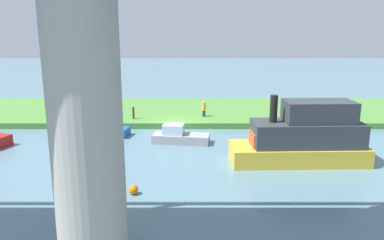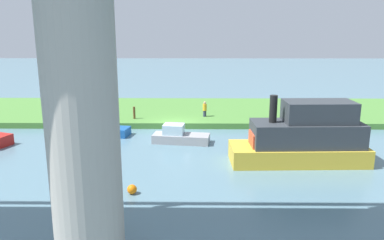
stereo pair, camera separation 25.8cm
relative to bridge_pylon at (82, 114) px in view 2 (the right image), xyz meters
The scene contains 9 objects.
ground_plane 19.25m from the bridge_pylon, 96.66° to the right, with size 160.00×160.00×0.00m, color slate.
grassy_bank 24.98m from the bridge_pylon, 95.03° to the right, with size 80.00×12.00×0.50m, color #4C8438.
bridge_pylon is the anchor object (origin of this frame).
person_on_bank 21.92m from the bridge_pylon, 102.71° to the right, with size 0.41×0.41×1.39m.
mooring_post 20.58m from the bridge_pylon, 85.60° to the right, with size 0.20×0.20×1.08m, color brown.
houseboat_blue 15.26m from the bridge_pylon, 136.34° to the right, with size 8.57×3.10×4.34m.
skiff_small 17.58m from the bridge_pylon, 77.53° to the right, with size 4.43×2.21×1.41m.
riverboat_paddlewheel 15.48m from the bridge_pylon, 100.62° to the right, with size 4.35×2.05×1.39m.
marker_buoy 7.46m from the bridge_pylon, 97.08° to the right, with size 0.50×0.50×0.50m, color orange.
Camera 2 is at (-1.80, 31.05, 8.26)m, focal length 35.48 mm.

